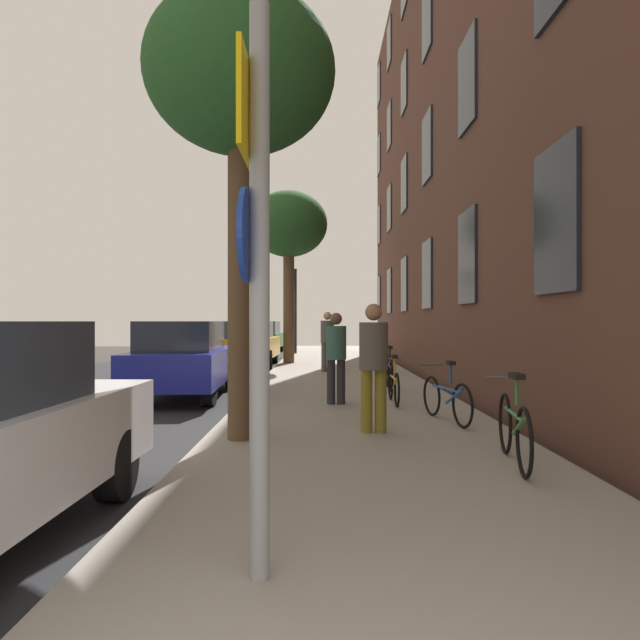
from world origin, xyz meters
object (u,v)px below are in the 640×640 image
Objects in this scene: bicycle_2 at (394,384)px; pedestrian_0 at (374,359)px; bicycle_0 at (514,428)px; bicycle_1 at (446,398)px; tree_near at (240,78)px; pedestrian_1 at (336,352)px; tree_far at (289,227)px; bicycle_4 at (385,360)px; traffic_light at (293,296)px; car_3 at (264,337)px; car_2 at (249,343)px; pedestrian_2 at (327,338)px; bicycle_3 at (389,372)px; car_1 at (184,358)px; sign_post at (256,254)px.

pedestrian_0 is (-0.63, -2.71, 0.65)m from bicycle_2.
bicycle_1 is at bearing 93.11° from bicycle_0.
tree_near is 3.45× the size of pedestrian_1.
tree_far is 6.85m from bicycle_4.
tree_near reaches higher than bicycle_1.
traffic_light is 2.48× the size of bicycle_2.
pedestrian_0 is 21.34m from car_3.
pedestrian_0 reaches higher than car_2.
tree_far is 5.53m from pedestrian_2.
car_2 reaches higher than bicycle_3.
bicycle_2 is at bearing -76.17° from tree_far.
car_1 is (-4.43, -0.39, 0.34)m from bicycle_3.
pedestrian_1 is at bearing -104.52° from bicycle_4.
sign_post reaches higher than bicycle_4.
sign_post reaches higher than car_2.
car_1 is at bearing 143.40° from bicycle_1.
tree_far is 3.75× the size of pedestrian_1.
pedestrian_0 is (1.87, -12.84, -3.95)m from tree_far.
car_1 reaches higher than bicycle_0.
bicycle_0 is (3.18, -14.59, -4.57)m from tree_far.
pedestrian_2 is at bearing 90.65° from pedestrian_1.
bicycle_1 reaches higher than bicycle_2.
pedestrian_2 is 0.41× the size of car_3.
pedestrian_2 is (-1.68, 8.38, 0.66)m from bicycle_1.
sign_post reaches higher than pedestrian_0.
pedestrian_0 is (-1.17, -0.80, 0.64)m from bicycle_1.
bicycle_0 is 15.18m from car_2.
bicycle_0 is 4.51m from bicycle_2.
pedestrian_0 is 0.40× the size of car_3.
pedestrian_0 is 0.98× the size of pedestrian_2.
pedestrian_0 is 1.05× the size of pedestrian_1.
pedestrian_2 is at bearing -51.50° from car_2.
car_2 is 8.34m from car_3.
car_1 is at bearing -137.65° from bicycle_4.
sign_post is 2.03× the size of pedestrian_1.
traffic_light is at bearing 99.14° from bicycle_2.
bicycle_4 is 13.19m from car_3.
pedestrian_1 is at bearing -84.59° from traffic_light.
tree_far is at bearing 5.11° from car_2.
tree_near is 4.97m from pedestrian_1.
bicycle_1 is 0.95× the size of pedestrian_2.
car_2 and car_3 have the same top height.
bicycle_4 is (0.52, 6.02, 0.02)m from bicycle_2.
bicycle_4 is 6.49m from car_1.
bicycle_0 is 0.39× the size of car_1.
bicycle_0 is at bearing -85.49° from bicycle_3.
tree_far reaches higher than bicycle_2.
sign_post reaches higher than car_1.
tree_far is 3.67× the size of bicycle_0.
tree_far is 3.82× the size of bicycle_4.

